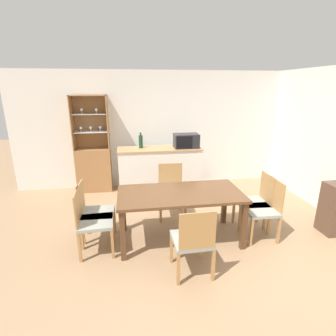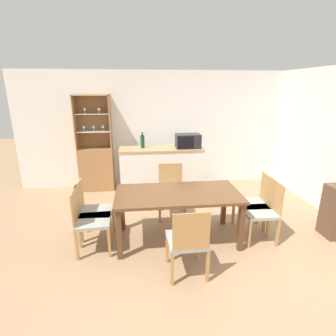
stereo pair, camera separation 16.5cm
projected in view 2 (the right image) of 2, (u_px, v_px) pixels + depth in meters
ground_plane at (194, 244)px, 3.83m from camera, size 18.00×18.00×0.00m
wall_back at (172, 129)px, 5.95m from camera, size 6.80×0.06×2.55m
kitchen_counter at (161, 171)px, 5.49m from camera, size 1.70×0.55×1.01m
display_cabinet at (97, 162)px, 5.75m from camera, size 0.73×0.39×2.05m
dining_table at (178, 198)px, 3.77m from camera, size 1.78×0.88×0.75m
dining_chair_side_right_near at (262, 211)px, 3.83m from camera, size 0.46×0.46×0.91m
dining_chair_side_left_near at (89, 220)px, 3.57m from camera, size 0.48×0.48×0.91m
dining_chair_head_near at (188, 241)px, 3.08m from camera, size 0.47×0.47×0.91m
dining_chair_head_far at (171, 191)px, 4.58m from camera, size 0.48×0.48×0.91m
dining_chair_side_left_far at (93, 211)px, 3.82m from camera, size 0.47×0.47×0.91m
dining_chair_side_right_far at (255, 203)px, 4.08m from camera, size 0.48×0.48×0.91m
microwave at (188, 141)px, 5.32m from camera, size 0.49×0.33×0.28m
wine_bottle at (143, 141)px, 5.32m from camera, size 0.08×0.08×0.32m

